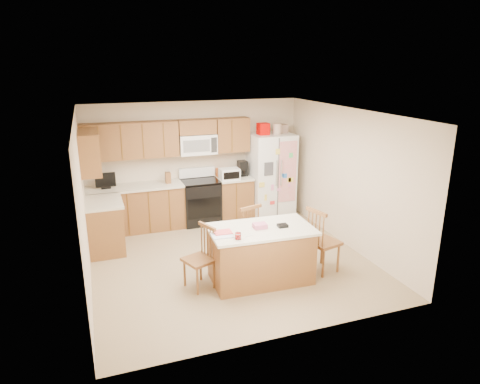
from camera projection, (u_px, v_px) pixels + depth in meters
name	position (u px, v px, depth m)	size (l,w,h in m)	color
ground	(230.00, 260.00, 7.32)	(4.50, 4.50, 0.00)	#99815D
room_shell	(229.00, 179.00, 6.90)	(4.60, 4.60, 2.52)	beige
cabinetry	(153.00, 187.00, 8.36)	(3.36, 1.56, 2.15)	brown
stove	(200.00, 201.00, 8.93)	(0.76, 0.65, 1.13)	black
refrigerator	(271.00, 174.00, 9.25)	(0.90, 0.79, 2.04)	white
island	(261.00, 254.00, 6.55)	(1.61, 0.99, 0.95)	brown
windsor_chair_left	(200.00, 259.00, 6.34)	(0.52, 0.53, 0.96)	brown
windsor_chair_back	(245.00, 234.00, 7.20)	(0.54, 0.52, 1.02)	brown
windsor_chair_right	(322.00, 242.00, 6.82)	(0.54, 0.55, 1.07)	brown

